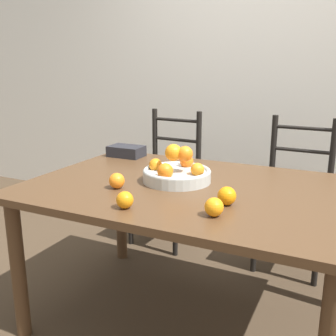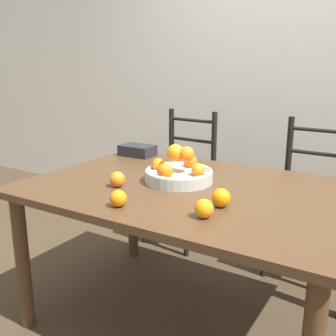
# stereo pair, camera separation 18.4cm
# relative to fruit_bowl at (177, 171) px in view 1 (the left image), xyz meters

# --- Properties ---
(ground_plane) EXTENTS (12.00, 12.00, 0.00)m
(ground_plane) POSITION_rel_fruit_bowl_xyz_m (0.08, -0.03, -0.80)
(ground_plane) COLOR #423323
(wall_back) EXTENTS (8.00, 0.06, 2.60)m
(wall_back) POSITION_rel_fruit_bowl_xyz_m (0.08, 1.58, 0.50)
(wall_back) COLOR silver
(wall_back) RESTS_ON ground_plane
(dining_table) EXTENTS (1.54, 1.07, 0.74)m
(dining_table) POSITION_rel_fruit_bowl_xyz_m (0.08, -0.03, -0.14)
(dining_table) COLOR #4C331E
(dining_table) RESTS_ON ground_plane
(fruit_bowl) EXTENTS (0.34, 0.34, 0.19)m
(fruit_bowl) POSITION_rel_fruit_bowl_xyz_m (0.00, 0.00, 0.00)
(fruit_bowl) COLOR #B2B7B2
(fruit_bowl) RESTS_ON dining_table
(orange_loose_0) EXTENTS (0.07, 0.07, 0.07)m
(orange_loose_0) POSITION_rel_fruit_bowl_xyz_m (0.32, -0.36, -0.02)
(orange_loose_0) COLOR orange
(orange_loose_0) RESTS_ON dining_table
(orange_loose_1) EXTENTS (0.07, 0.07, 0.07)m
(orange_loose_1) POSITION_rel_fruit_bowl_xyz_m (-0.03, -0.43, -0.02)
(orange_loose_1) COLOR orange
(orange_loose_1) RESTS_ON dining_table
(orange_loose_2) EXTENTS (0.07, 0.07, 0.07)m
(orange_loose_2) POSITION_rel_fruit_bowl_xyz_m (-0.21, -0.22, -0.02)
(orange_loose_2) COLOR orange
(orange_loose_2) RESTS_ON dining_table
(orange_loose_3) EXTENTS (0.08, 0.08, 0.08)m
(orange_loose_3) POSITION_rel_fruit_bowl_xyz_m (0.33, -0.22, -0.01)
(orange_loose_3) COLOR orange
(orange_loose_3) RESTS_ON dining_table
(chair_left) EXTENTS (0.45, 0.43, 0.98)m
(chair_left) POSITION_rel_fruit_bowl_xyz_m (-0.46, 0.85, -0.33)
(chair_left) COLOR black
(chair_left) RESTS_ON ground_plane
(chair_right) EXTENTS (0.43, 0.41, 0.98)m
(chair_right) POSITION_rel_fruit_bowl_xyz_m (0.46, 0.85, -0.33)
(chair_right) COLOR black
(chair_right) RESTS_ON ground_plane
(book_stack) EXTENTS (0.22, 0.14, 0.07)m
(book_stack) POSITION_rel_fruit_bowl_xyz_m (-0.52, 0.37, -0.02)
(book_stack) COLOR #232328
(book_stack) RESTS_ON dining_table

